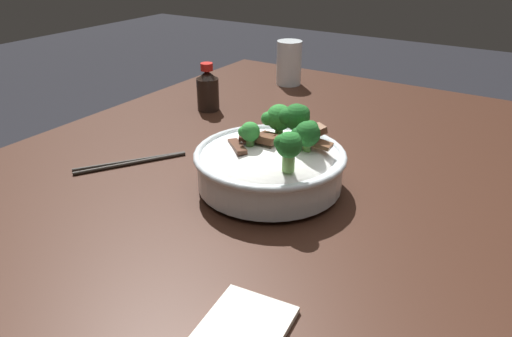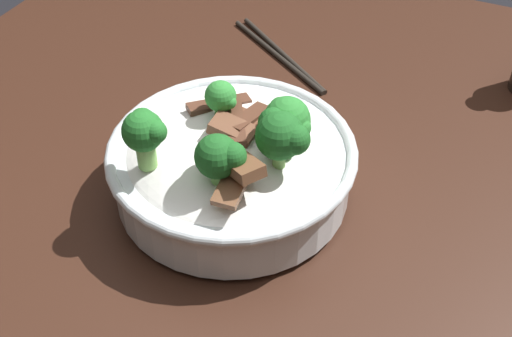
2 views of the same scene
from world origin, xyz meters
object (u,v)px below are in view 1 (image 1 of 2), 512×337
rice_bowl (271,161)px  chopsticks_pair (131,162)px  soy_sauce_bottle (208,90)px  folded_napkin (240,334)px  drinking_glass (289,65)px

rice_bowl → chopsticks_pair: size_ratio=1.39×
soy_sauce_bottle → folded_napkin: size_ratio=0.92×
chopsticks_pair → folded_napkin: (-0.25, -0.42, 0.00)m
soy_sauce_bottle → drinking_glass: bearing=-11.3°
rice_bowl → folded_napkin: rice_bowl is taller
drinking_glass → chopsticks_pair: 0.64m
rice_bowl → soy_sauce_bottle: bearing=52.1°
drinking_glass → folded_napkin: bearing=-154.1°
chopsticks_pair → soy_sauce_bottle: soy_sauce_bottle is taller
drinking_glass → folded_napkin: drinking_glass is taller
drinking_glass → chopsticks_pair: bearing=-179.5°
soy_sauce_bottle → folded_napkin: soy_sauce_bottle is taller
rice_bowl → folded_napkin: 0.35m
drinking_glass → rice_bowl: bearing=-153.7°
chopsticks_pair → folded_napkin: 0.49m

